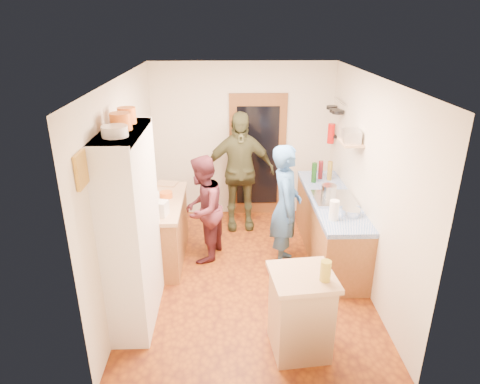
{
  "coord_description": "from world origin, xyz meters",
  "views": [
    {
      "loc": [
        -0.25,
        -4.96,
        3.23
      ],
      "look_at": [
        -0.1,
        0.15,
        1.14
      ],
      "focal_mm": 32.0,
      "sensor_mm": 36.0,
      "label": 1
    }
  ],
  "objects_px": {
    "person_back": "(240,172)",
    "person_hob": "(288,208)",
    "island_base": "(300,315)",
    "hutch_body": "(132,230)",
    "right_counter_base": "(329,228)",
    "person_left": "(205,208)"
  },
  "relations": [
    {
      "from": "person_hob",
      "to": "person_back",
      "type": "bearing_deg",
      "value": 32.91
    },
    {
      "from": "island_base",
      "to": "hutch_body",
      "type": "bearing_deg",
      "value": 160.18
    },
    {
      "from": "hutch_body",
      "to": "island_base",
      "type": "xyz_separation_m",
      "value": [
        1.77,
        -0.64,
        -0.67
      ]
    },
    {
      "from": "island_base",
      "to": "person_back",
      "type": "height_order",
      "value": "person_back"
    },
    {
      "from": "person_back",
      "to": "island_base",
      "type": "bearing_deg",
      "value": -82.94
    },
    {
      "from": "hutch_body",
      "to": "person_hob",
      "type": "xyz_separation_m",
      "value": [
        1.85,
        1.05,
        -0.24
      ]
    },
    {
      "from": "hutch_body",
      "to": "right_counter_base",
      "type": "relative_size",
      "value": 1.0
    },
    {
      "from": "hutch_body",
      "to": "person_left",
      "type": "distance_m",
      "value": 1.5
    },
    {
      "from": "person_left",
      "to": "person_back",
      "type": "height_order",
      "value": "person_back"
    },
    {
      "from": "person_back",
      "to": "person_hob",
      "type": "bearing_deg",
      "value": -66.08
    },
    {
      "from": "island_base",
      "to": "person_hob",
      "type": "bearing_deg",
      "value": 87.14
    },
    {
      "from": "hutch_body",
      "to": "person_left",
      "type": "height_order",
      "value": "hutch_body"
    },
    {
      "from": "right_counter_base",
      "to": "island_base",
      "type": "bearing_deg",
      "value": -110.76
    },
    {
      "from": "hutch_body",
      "to": "person_left",
      "type": "xyz_separation_m",
      "value": [
        0.73,
        1.27,
        -0.34
      ]
    },
    {
      "from": "person_left",
      "to": "person_back",
      "type": "xyz_separation_m",
      "value": [
        0.51,
        0.97,
        0.2
      ]
    },
    {
      "from": "person_hob",
      "to": "island_base",
      "type": "bearing_deg",
      "value": -177.27
    },
    {
      "from": "right_counter_base",
      "to": "island_base",
      "type": "xyz_separation_m",
      "value": [
        -0.73,
        -1.94,
        0.01
      ]
    },
    {
      "from": "hutch_body",
      "to": "person_hob",
      "type": "relative_size",
      "value": 1.27
    },
    {
      "from": "island_base",
      "to": "person_hob",
      "type": "height_order",
      "value": "person_hob"
    },
    {
      "from": "person_left",
      "to": "person_back",
      "type": "relative_size",
      "value": 0.8
    },
    {
      "from": "hutch_body",
      "to": "right_counter_base",
      "type": "distance_m",
      "value": 2.9
    },
    {
      "from": "hutch_body",
      "to": "right_counter_base",
      "type": "height_order",
      "value": "hutch_body"
    }
  ]
}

